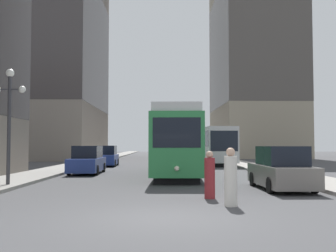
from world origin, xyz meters
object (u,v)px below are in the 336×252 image
pedestrian_crossing_near (231,179)px  pedestrian_crossing_far (210,176)px  parked_car_right_far (281,169)px  lamp_post_left_near (9,108)px  parked_car_left_near (107,157)px  transit_bus (212,144)px  streetcar (177,141)px  parked_car_left_mid (87,161)px

pedestrian_crossing_near → pedestrian_crossing_far: (-0.43, 1.74, -0.06)m
parked_car_right_far → pedestrian_crossing_far: 4.26m
pedestrian_crossing_near → lamp_post_left_near: bearing=37.0°
pedestrian_crossing_near → parked_car_left_near: bearing=-5.0°
transit_bus → pedestrian_crossing_near: bearing=-98.6°
lamp_post_left_near → parked_car_left_near: bearing=83.8°
streetcar → parked_car_right_far: streetcar is taller
parked_car_left_mid → streetcar: bearing=-10.5°
transit_bus → parked_car_left_near: size_ratio=2.85×
streetcar → parked_car_left_near: 11.72m
transit_bus → parked_car_right_far: 21.82m
parked_car_left_near → pedestrian_crossing_near: size_ratio=2.37×
parked_car_left_near → pedestrian_crossing_near: bearing=-73.8°
parked_car_right_far → pedestrian_crossing_near: 5.26m
transit_bus → parked_car_left_near: transit_bus is taller
streetcar → lamp_post_left_near: (-7.73, -7.35, 1.42)m
parked_car_left_mid → pedestrian_crossing_far: size_ratio=2.94×
transit_bus → parked_car_left_mid: (-9.83, -12.46, -1.10)m
transit_bus → parked_car_right_far: size_ratio=2.68×
lamp_post_left_near → parked_car_right_far: bearing=-4.6°
transit_bus → parked_car_left_mid: bearing=-130.5°
parked_car_right_far → parked_car_left_mid: bearing=-43.6°
transit_bus → lamp_post_left_near: size_ratio=2.37×
pedestrian_crossing_near → streetcar: bearing=-16.9°
pedestrian_crossing_near → parked_car_right_far: bearing=-55.6°
parked_car_left_near → lamp_post_left_near: size_ratio=0.83×
parked_car_left_mid → pedestrian_crossing_near: 15.37m
parked_car_left_mid → parked_car_right_far: (9.85, -9.33, -0.00)m
pedestrian_crossing_near → pedestrian_crossing_far: bearing=-8.1°
streetcar → transit_bus: (4.00, 13.50, -0.15)m
parked_car_right_far → lamp_post_left_near: (-11.75, 0.94, 2.68)m
parked_car_left_near → parked_car_left_mid: same height
parked_car_left_near → lamp_post_left_near: bearing=-96.9°
pedestrian_crossing_near → lamp_post_left_near: 10.66m
transit_bus → parked_car_left_mid: 15.91m
transit_bus → parked_car_left_mid: transit_bus is taller
parked_car_left_near → streetcar: bearing=-60.7°
parked_car_left_near → parked_car_right_far: size_ratio=0.94×
transit_bus → parked_car_right_far: (0.02, -21.79, -1.10)m
pedestrian_crossing_far → transit_bus: bearing=131.1°
pedestrian_crossing_near → lamp_post_left_near: (-8.83, 5.32, 2.69)m
parked_car_right_far → transit_bus: bearing=-90.1°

